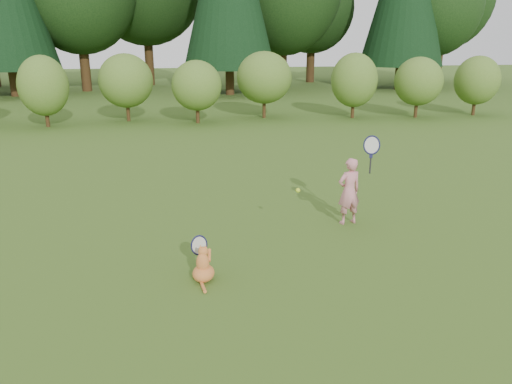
{
  "coord_description": "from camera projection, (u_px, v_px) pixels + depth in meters",
  "views": [
    {
      "loc": [
        -1.15,
        -7.26,
        3.24
      ],
      "look_at": [
        0.2,
        0.8,
        0.7
      ],
      "focal_mm": 35.0,
      "sensor_mm": 36.0,
      "label": 1
    }
  ],
  "objects": [
    {
      "name": "child",
      "position": [
        350.0,
        190.0,
        8.9
      ],
      "size": [
        0.73,
        0.51,
        1.81
      ],
      "rotation": [
        0.0,
        0.0,
        3.35
      ],
      "color": "#D07C85",
      "rests_on": "ground"
    },
    {
      "name": "shrub_row",
      "position": [
        200.0,
        86.0,
        19.81
      ],
      "size": [
        28.0,
        3.0,
        2.8
      ],
      "primitive_type": null,
      "color": "#456B21",
      "rests_on": "ground"
    },
    {
      "name": "ground",
      "position": [
        252.0,
        249.0,
        7.99
      ],
      "size": [
        100.0,
        100.0,
        0.0
      ],
      "primitive_type": "plane",
      "color": "#2E4D15",
      "rests_on": "ground"
    },
    {
      "name": "tennis_ball",
      "position": [
        298.0,
        190.0,
        8.12
      ],
      "size": [
        0.08,
        0.08,
        0.08
      ],
      "color": "#BFD118",
      "rests_on": "ground"
    },
    {
      "name": "cat",
      "position": [
        203.0,
        262.0,
        6.89
      ],
      "size": [
        0.49,
        0.7,
        0.71
      ],
      "rotation": [
        0.0,
        0.0,
        -0.33
      ],
      "color": "orange",
      "rests_on": "ground"
    }
  ]
}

